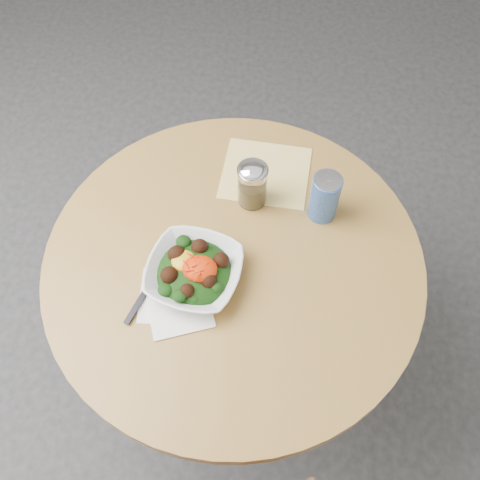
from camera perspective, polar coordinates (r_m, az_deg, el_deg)
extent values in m
plane|color=#2B2A2D|center=(1.95, -0.46, -12.83)|extent=(6.00, 6.00, 0.00)
cylinder|color=black|center=(1.93, -0.46, -12.69)|extent=(0.52, 0.52, 0.03)
cylinder|color=black|center=(1.62, -0.54, -8.83)|extent=(0.10, 0.10, 0.71)
cylinder|color=#AC853E|center=(1.28, -0.68, -2.39)|extent=(0.90, 0.90, 0.04)
cube|color=#E8AE0C|center=(1.40, 2.74, 7.16)|extent=(0.24, 0.22, 0.00)
cube|color=white|center=(1.22, -7.43, -5.92)|extent=(0.15, 0.15, 0.00)
cube|color=white|center=(1.21, -6.51, -6.98)|extent=(0.18, 0.18, 0.00)
imported|color=white|center=(1.22, -4.90, -3.47)|extent=(0.25, 0.25, 0.05)
ellipsoid|color=black|center=(1.22, -4.89, -3.50)|extent=(0.17, 0.17, 0.06)
ellipsoid|color=gold|center=(1.20, -6.06, -2.18)|extent=(0.06, 0.06, 0.02)
ellipsoid|color=#E93305|center=(1.19, -4.33, -3.06)|extent=(0.08, 0.07, 0.04)
cube|color=black|center=(1.22, -10.61, -6.35)|extent=(0.05, 0.12, 0.00)
cube|color=black|center=(1.26, -8.25, -2.69)|extent=(0.05, 0.07, 0.00)
cylinder|color=silver|center=(1.30, 1.31, 5.71)|extent=(0.07, 0.07, 0.11)
cylinder|color=#A58D4D|center=(1.32, 1.29, 5.10)|extent=(0.06, 0.06, 0.06)
cylinder|color=silver|center=(1.26, 1.37, 7.33)|extent=(0.07, 0.07, 0.01)
ellipsoid|color=silver|center=(1.25, 1.37, 7.51)|extent=(0.07, 0.07, 0.03)
cylinder|color=#0D2D97|center=(1.29, 8.99, 4.53)|extent=(0.07, 0.07, 0.13)
cylinder|color=silver|center=(1.24, 9.40, 6.34)|extent=(0.07, 0.07, 0.00)
cube|color=silver|center=(1.24, 9.43, 6.73)|extent=(0.01, 0.02, 0.00)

